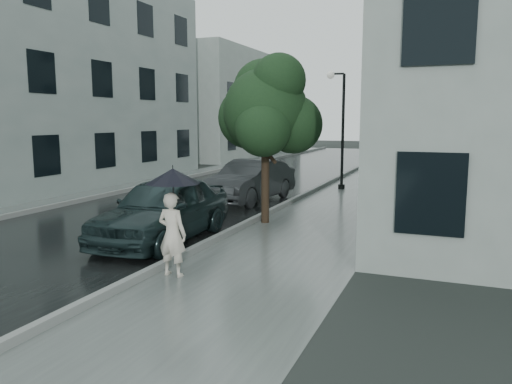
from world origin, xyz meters
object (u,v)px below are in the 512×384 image
at_px(car_near, 163,209).
at_px(street_tree, 267,110).
at_px(lamp_post, 339,122).
at_px(car_far, 250,181).
at_px(pedestrian, 172,234).

bearing_deg(car_near, street_tree, 61.16).
distance_m(lamp_post, car_near, 10.92).
distance_m(lamp_post, car_far, 5.29).
bearing_deg(car_far, lamp_post, 69.38).
bearing_deg(car_far, street_tree, -54.15).
distance_m(street_tree, car_near, 4.14).
height_order(lamp_post, car_near, lamp_post).
height_order(street_tree, car_near, street_tree).
relative_size(lamp_post, car_near, 1.07).
bearing_deg(lamp_post, car_near, -113.37).
relative_size(street_tree, car_near, 1.03).
height_order(pedestrian, street_tree, street_tree).
relative_size(pedestrian, street_tree, 0.34).
xyz_separation_m(pedestrian, car_near, (-1.64, 2.30, -0.02)).
relative_size(street_tree, car_far, 1.05).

